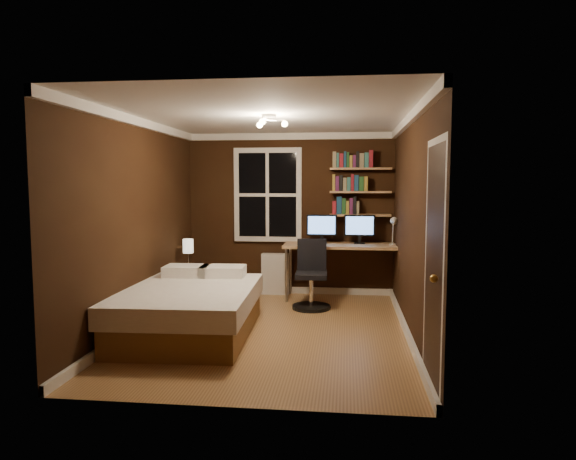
# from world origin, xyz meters

# --- Properties ---
(floor) EXTENTS (4.20, 4.20, 0.00)m
(floor) POSITION_xyz_m (0.00, 0.00, 0.00)
(floor) COLOR brown
(floor) RESTS_ON ground
(wall_back) EXTENTS (3.20, 0.04, 2.50)m
(wall_back) POSITION_xyz_m (0.00, 2.10, 1.25)
(wall_back) COLOR black
(wall_back) RESTS_ON ground
(wall_left) EXTENTS (0.04, 4.20, 2.50)m
(wall_left) POSITION_xyz_m (-1.60, 0.00, 1.25)
(wall_left) COLOR black
(wall_left) RESTS_ON ground
(wall_right) EXTENTS (0.04, 4.20, 2.50)m
(wall_right) POSITION_xyz_m (1.60, 0.00, 1.25)
(wall_right) COLOR black
(wall_right) RESTS_ON ground
(ceiling) EXTENTS (3.20, 4.20, 0.02)m
(ceiling) POSITION_xyz_m (0.00, 0.00, 2.50)
(ceiling) COLOR white
(ceiling) RESTS_ON wall_back
(window) EXTENTS (1.06, 0.06, 1.46)m
(window) POSITION_xyz_m (-0.35, 2.06, 1.55)
(window) COLOR silver
(window) RESTS_ON wall_back
(door) EXTENTS (0.03, 0.82, 2.05)m
(door) POSITION_xyz_m (1.59, -1.55, 1.02)
(door) COLOR black
(door) RESTS_ON ground
(door_knob) EXTENTS (0.06, 0.06, 0.06)m
(door_knob) POSITION_xyz_m (1.55, -1.85, 1.00)
(door_knob) COLOR gold
(door_knob) RESTS_ON door
(ceiling_fixture) EXTENTS (0.44, 0.44, 0.18)m
(ceiling_fixture) POSITION_xyz_m (0.00, -0.10, 2.40)
(ceiling_fixture) COLOR beige
(ceiling_fixture) RESTS_ON ceiling
(bookshelf_lower) EXTENTS (0.92, 0.22, 0.03)m
(bookshelf_lower) POSITION_xyz_m (1.08, 1.98, 1.25)
(bookshelf_lower) COLOR tan
(bookshelf_lower) RESTS_ON wall_back
(books_row_lower) EXTENTS (0.42, 0.16, 0.23)m
(books_row_lower) POSITION_xyz_m (1.08, 1.98, 1.38)
(books_row_lower) COLOR maroon
(books_row_lower) RESTS_ON bookshelf_lower
(bookshelf_middle) EXTENTS (0.92, 0.22, 0.03)m
(bookshelf_middle) POSITION_xyz_m (1.08, 1.98, 1.60)
(bookshelf_middle) COLOR tan
(bookshelf_middle) RESTS_ON wall_back
(books_row_middle) EXTENTS (0.54, 0.16, 0.23)m
(books_row_middle) POSITION_xyz_m (1.08, 1.98, 1.73)
(books_row_middle) COLOR navy
(books_row_middle) RESTS_ON bookshelf_middle
(bookshelf_upper) EXTENTS (0.92, 0.22, 0.03)m
(bookshelf_upper) POSITION_xyz_m (1.08, 1.98, 1.95)
(bookshelf_upper) COLOR tan
(bookshelf_upper) RESTS_ON wall_back
(books_row_upper) EXTENTS (0.66, 0.16, 0.23)m
(books_row_upper) POSITION_xyz_m (1.08, 1.98, 2.08)
(books_row_upper) COLOR #265825
(books_row_upper) RESTS_ON bookshelf_upper
(bed) EXTENTS (1.51, 2.05, 0.68)m
(bed) POSITION_xyz_m (-0.90, -0.25, 0.29)
(bed) COLOR brown
(bed) RESTS_ON ground
(nightstand) EXTENTS (0.45, 0.45, 0.50)m
(nightstand) POSITION_xyz_m (-1.38, 1.22, 0.25)
(nightstand) COLOR brown
(nightstand) RESTS_ON ground
(bedside_lamp) EXTENTS (0.15, 0.15, 0.44)m
(bedside_lamp) POSITION_xyz_m (-1.38, 1.22, 0.72)
(bedside_lamp) COLOR beige
(bedside_lamp) RESTS_ON nightstand
(radiator) EXTENTS (0.43, 0.15, 0.64)m
(radiator) POSITION_xyz_m (-0.22, 1.99, 0.32)
(radiator) COLOR silver
(radiator) RESTS_ON ground
(desk) EXTENTS (1.75, 0.66, 0.83)m
(desk) POSITION_xyz_m (0.83, 1.75, 0.77)
(desk) COLOR tan
(desk) RESTS_ON ground
(monitor_left) EXTENTS (0.46, 0.12, 0.43)m
(monitor_left) POSITION_xyz_m (0.51, 1.84, 1.05)
(monitor_left) COLOR black
(monitor_left) RESTS_ON desk
(monitor_right) EXTENTS (0.46, 0.12, 0.43)m
(monitor_right) POSITION_xyz_m (1.07, 1.84, 1.05)
(monitor_right) COLOR black
(monitor_right) RESTS_ON desk
(desk_lamp) EXTENTS (0.14, 0.32, 0.44)m
(desk_lamp) POSITION_xyz_m (1.55, 1.64, 1.05)
(desk_lamp) COLOR silver
(desk_lamp) RESTS_ON desk
(office_chair) EXTENTS (0.53, 0.53, 0.95)m
(office_chair) POSITION_xyz_m (0.40, 1.14, 0.36)
(office_chair) COLOR black
(office_chair) RESTS_ON ground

